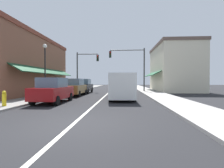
# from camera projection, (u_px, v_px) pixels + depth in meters

# --- Properties ---
(ground_plane) EXTENTS (80.00, 80.00, 0.00)m
(ground_plane) POSITION_uv_depth(u_px,v_px,m) (110.00, 92.00, 23.91)
(ground_plane) COLOR black
(sidewalk_left) EXTENTS (2.60, 56.00, 0.12)m
(sidewalk_left) POSITION_uv_depth(u_px,v_px,m) (72.00, 91.00, 24.25)
(sidewalk_left) COLOR gray
(sidewalk_left) RESTS_ON ground
(sidewalk_right) EXTENTS (2.60, 56.00, 0.12)m
(sidewalk_right) POSITION_uv_depth(u_px,v_px,m) (149.00, 91.00, 23.57)
(sidewalk_right) COLOR #A39E99
(sidewalk_right) RESTS_ON ground
(lane_center_stripe) EXTENTS (0.14, 52.00, 0.01)m
(lane_center_stripe) POSITION_uv_depth(u_px,v_px,m) (110.00, 92.00, 23.91)
(lane_center_stripe) COLOR silver
(lane_center_stripe) RESTS_ON ground
(storefront_left_block) EXTENTS (6.06, 14.20, 6.47)m
(storefront_left_block) POSITION_uv_depth(u_px,v_px,m) (23.00, 65.00, 18.42)
(storefront_left_block) COLOR brown
(storefront_left_block) RESTS_ON ground
(storefront_right_block) EXTENTS (6.75, 10.20, 6.89)m
(storefront_right_block) POSITION_uv_depth(u_px,v_px,m) (174.00, 68.00, 25.24)
(storefront_right_block) COLOR beige
(storefront_right_block) RESTS_ON ground
(parked_car_nearest_left) EXTENTS (1.79, 4.10, 1.77)m
(parked_car_nearest_left) POSITION_uv_depth(u_px,v_px,m) (53.00, 90.00, 11.81)
(parked_car_nearest_left) COLOR maroon
(parked_car_nearest_left) RESTS_ON ground
(parked_car_second_left) EXTENTS (1.78, 4.10, 1.77)m
(parked_car_second_left) POSITION_uv_depth(u_px,v_px,m) (75.00, 87.00, 17.14)
(parked_car_second_left) COLOR brown
(parked_car_second_left) RESTS_ON ground
(parked_car_third_left) EXTENTS (1.81, 4.11, 1.77)m
(parked_car_third_left) POSITION_uv_depth(u_px,v_px,m) (84.00, 86.00, 21.02)
(parked_car_third_left) COLOR black
(parked_car_third_left) RESTS_ON ground
(van_in_lane) EXTENTS (2.10, 5.23, 2.12)m
(van_in_lane) POSITION_uv_depth(u_px,v_px,m) (122.00, 86.00, 13.93)
(van_in_lane) COLOR silver
(van_in_lane) RESTS_ON ground
(traffic_signal_mast_arm) EXTENTS (4.97, 0.50, 6.08)m
(traffic_signal_mast_arm) POSITION_uv_depth(u_px,v_px,m) (132.00, 62.00, 23.30)
(traffic_signal_mast_arm) COLOR #333333
(traffic_signal_mast_arm) RESTS_ON ground
(traffic_signal_left_corner) EXTENTS (3.27, 0.50, 5.66)m
(traffic_signal_left_corner) POSITION_uv_depth(u_px,v_px,m) (84.00, 66.00, 24.23)
(traffic_signal_left_corner) COLOR #333333
(traffic_signal_left_corner) RESTS_ON ground
(street_lamp_left_near) EXTENTS (0.36, 0.36, 4.85)m
(street_lamp_left_near) POSITION_uv_depth(u_px,v_px,m) (45.00, 62.00, 15.00)
(street_lamp_left_near) COLOR black
(street_lamp_left_near) RESTS_ON ground
(fire_hydrant) EXTENTS (0.22, 0.22, 0.87)m
(fire_hydrant) POSITION_uv_depth(u_px,v_px,m) (4.00, 98.00, 9.52)
(fire_hydrant) COLOR gold
(fire_hydrant) RESTS_ON ground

